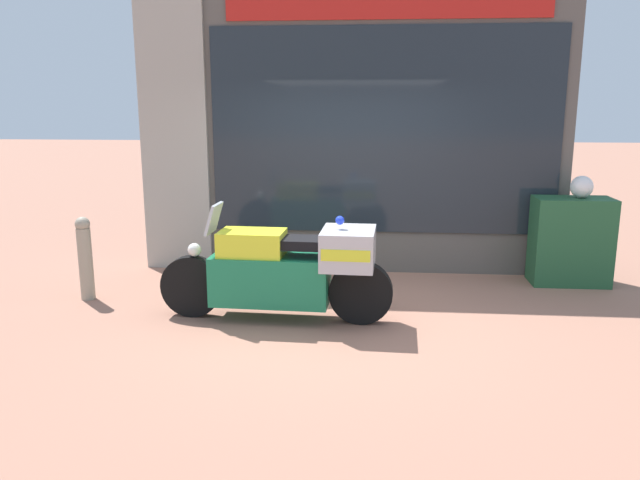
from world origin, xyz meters
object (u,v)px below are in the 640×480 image
utility_cabinet (571,241)px  white_helmet (582,187)px  paramedic_motorcycle (288,268)px  street_bollard (85,257)px

utility_cabinet → white_helmet: (0.07, 0.00, 0.67)m
paramedic_motorcycle → white_helmet: (3.36, 1.64, 0.65)m
paramedic_motorcycle → street_bollard: 2.44m
white_helmet → street_bollard: 5.91m
street_bollard → paramedic_motorcycle: bearing=-11.6°
utility_cabinet → street_bollard: 5.79m
paramedic_motorcycle → utility_cabinet: (3.29, 1.63, -0.02)m
paramedic_motorcycle → street_bollard: size_ratio=2.53×
utility_cabinet → street_bollard: (-5.68, -1.14, -0.04)m
paramedic_motorcycle → white_helmet: size_ratio=9.03×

